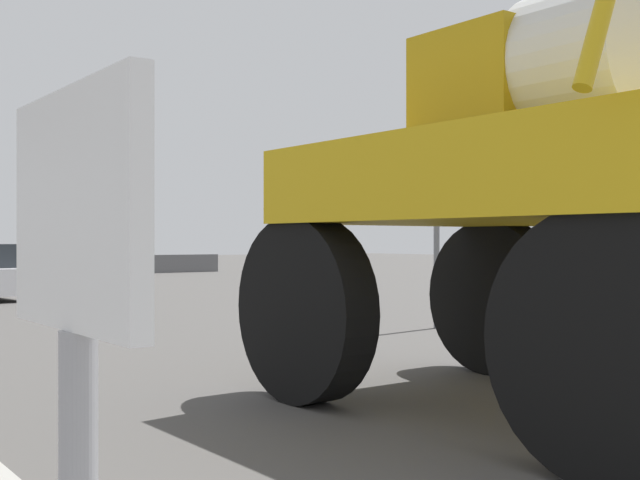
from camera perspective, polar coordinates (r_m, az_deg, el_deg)
The scene contains 5 objects.
ground_plane at distance 19.26m, azimuth -21.27°, elevation -4.84°, with size 120.00×120.00×0.00m, color #4C4947.
lane_arrow_sign at distance 1.53m, azimuth -17.10°, elevation -10.03°, with size 0.07×0.60×1.74m.
oversize_sprayer at distance 7.65m, azimuth 15.46°, elevation 2.88°, with size 4.11×5.32×4.75m.
traffic_signal_near_right at distance 14.91m, azimuth 7.94°, elevation 4.61°, with size 0.24×0.54×3.87m.
streetlight_near_right at distance 16.35m, azimuth 20.71°, elevation 11.31°, with size 1.75×0.24×8.78m.
Camera 1 is at (-4.98, -0.54, 1.61)m, focal length 44.60 mm.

